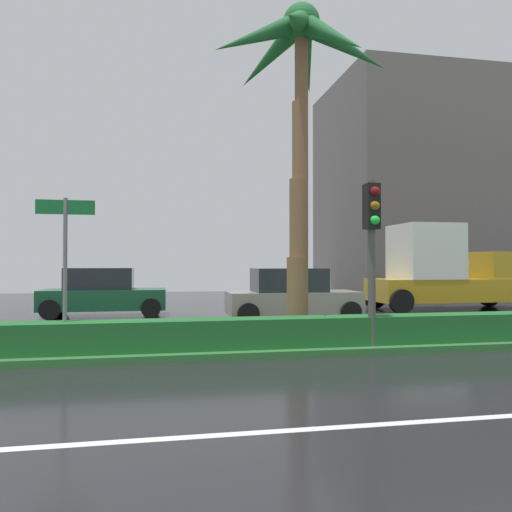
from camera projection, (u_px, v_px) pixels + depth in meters
The scene contains 10 objects.
ground_plane at pixel (71, 344), 11.70m from camera, with size 90.00×42.00×0.10m, color black.
median_strip at pixel (63, 346), 10.72m from camera, with size 85.50×4.00×0.15m, color #2D6B33.
median_hedge at pixel (49, 338), 9.35m from camera, with size 76.50×0.70×0.60m.
palm_tree_centre_left at pixel (300, 74), 11.87m from camera, with size 4.62×4.47×8.04m.
traffic_signal_median_right at pixel (372, 232), 10.32m from camera, with size 0.28×0.43×3.48m.
street_name_sign at pixel (65, 253), 9.53m from camera, with size 1.10×0.08×3.00m.
car_in_traffic_second at pixel (103, 293), 17.56m from camera, with size 4.30×2.02×1.72m.
car_in_traffic_third at pixel (291, 296), 16.14m from camera, with size 4.30×2.02×1.72m.
box_truck_lead at pixel (447, 272), 20.06m from camera, with size 6.40×2.64×3.46m.
building_far_right at pixel (449, 189), 36.24m from camera, with size 17.63×10.59×14.74m.
Camera 1 is at (2.09, -3.36, 1.87)m, focal length 34.53 mm.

